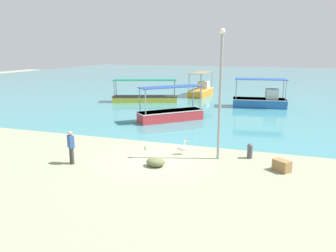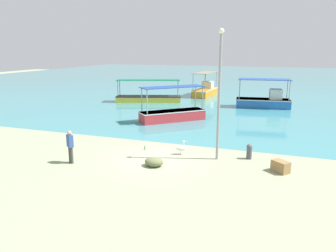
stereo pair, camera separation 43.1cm
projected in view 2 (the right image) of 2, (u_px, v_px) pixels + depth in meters
ground at (153, 159)px, 17.27m from camera, size 120.00×120.00×0.00m
harbor_water at (250, 80)px, 61.27m from camera, size 110.00×90.00×0.00m
fishing_boat_center at (173, 114)px, 26.20m from camera, size 4.86×4.74×2.75m
fishing_boat_far_right at (265, 101)px, 32.14m from camera, size 5.34×2.60×2.78m
fishing_boat_near_right at (148, 97)px, 35.56m from camera, size 7.12×3.87×2.40m
fishing_boat_outer at (205, 90)px, 40.26m from camera, size 2.23×5.24×2.84m
pelican at (181, 148)px, 17.89m from camera, size 0.79×0.42×0.80m
lamp_post at (219, 89)px, 16.38m from camera, size 0.28×0.28×6.63m
mooring_bollard at (249, 151)px, 17.17m from camera, size 0.30×0.30×0.80m
fisherman_standing at (70, 146)px, 16.44m from camera, size 0.46×0.40×1.69m
net_pile at (154, 162)px, 16.15m from camera, size 0.95×0.81×0.44m
cargo_crate at (281, 167)px, 15.35m from camera, size 0.92×0.88×0.55m
glass_bottle at (145, 148)px, 18.77m from camera, size 0.07×0.07×0.27m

